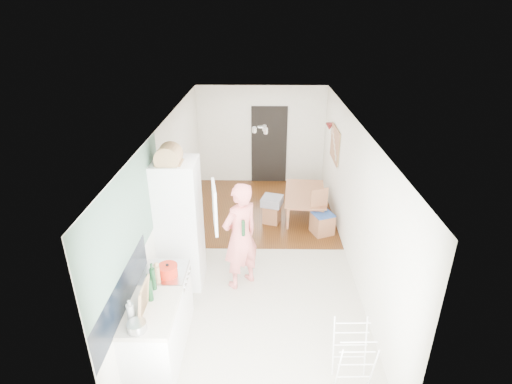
{
  "coord_description": "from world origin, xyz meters",
  "views": [
    {
      "loc": [
        0.03,
        -6.26,
        4.19
      ],
      "look_at": [
        -0.08,
        0.2,
        1.2
      ],
      "focal_mm": 28.0,
      "sensor_mm": 36.0,
      "label": 1
    }
  ],
  "objects_px": {
    "stool": "(272,213)",
    "dining_chair": "(323,213)",
    "drying_rack": "(353,357)",
    "person": "(240,227)",
    "dining_table": "(306,206)"
  },
  "relations": [
    {
      "from": "dining_table",
      "to": "stool",
      "type": "distance_m",
      "value": 0.83
    },
    {
      "from": "stool",
      "to": "person",
      "type": "bearing_deg",
      "value": -104.76
    },
    {
      "from": "stool",
      "to": "drying_rack",
      "type": "relative_size",
      "value": 0.53
    },
    {
      "from": "dining_table",
      "to": "drying_rack",
      "type": "xyz_separation_m",
      "value": [
        0.13,
        -4.35,
        0.18
      ]
    },
    {
      "from": "person",
      "to": "drying_rack",
      "type": "relative_size",
      "value": 2.65
    },
    {
      "from": "person",
      "to": "stool",
      "type": "relative_size",
      "value": 5.03
    },
    {
      "from": "person",
      "to": "dining_table",
      "type": "height_order",
      "value": "person"
    },
    {
      "from": "stool",
      "to": "dining_table",
      "type": "bearing_deg",
      "value": 24.97
    },
    {
      "from": "stool",
      "to": "dining_chair",
      "type": "bearing_deg",
      "value": -23.86
    },
    {
      "from": "stool",
      "to": "drying_rack",
      "type": "height_order",
      "value": "drying_rack"
    },
    {
      "from": "dining_chair",
      "to": "stool",
      "type": "bearing_deg",
      "value": 134.34
    },
    {
      "from": "dining_table",
      "to": "drying_rack",
      "type": "bearing_deg",
      "value": -173.56
    },
    {
      "from": "stool",
      "to": "drying_rack",
      "type": "distance_m",
      "value": 4.1
    },
    {
      "from": "dining_table",
      "to": "dining_chair",
      "type": "relative_size",
      "value": 1.42
    },
    {
      "from": "dining_chair",
      "to": "stool",
      "type": "height_order",
      "value": "dining_chair"
    }
  ]
}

